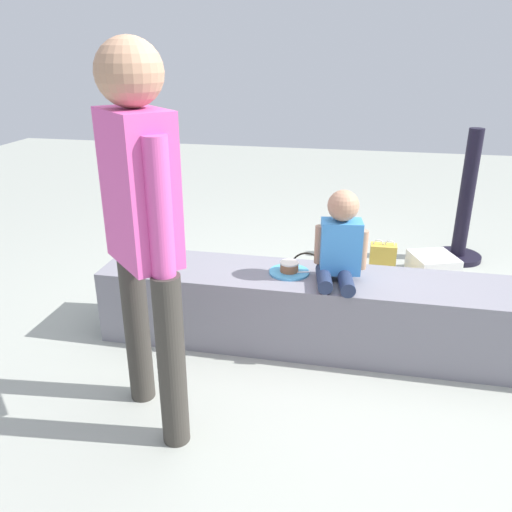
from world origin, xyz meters
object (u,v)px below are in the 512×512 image
(adult_standing, at_px, (142,213))
(cake_box_white, at_px, (433,265))
(party_cup_red, at_px, (262,295))
(handbag_black_leather, at_px, (306,281))
(gift_bag, at_px, (382,260))
(cake_plate, at_px, (289,270))
(child_seated, at_px, (340,242))

(adult_standing, distance_m, cake_box_white, 2.54)
(adult_standing, height_order, party_cup_red, adult_standing)
(handbag_black_leather, bearing_deg, party_cup_red, -153.75)
(gift_bag, bearing_deg, handbag_black_leather, -137.15)
(cake_plate, relative_size, cake_box_white, 0.73)
(handbag_black_leather, bearing_deg, cake_plate, -94.31)
(adult_standing, distance_m, gift_bag, 2.25)
(gift_bag, relative_size, handbag_black_leather, 0.86)
(child_seated, relative_size, adult_standing, 0.30)
(gift_bag, relative_size, party_cup_red, 2.46)
(cake_plate, bearing_deg, adult_standing, -121.57)
(child_seated, distance_m, gift_bag, 1.20)
(adult_standing, distance_m, handbag_black_leather, 1.67)
(child_seated, xyz_separation_m, handbag_black_leather, (-0.22, 0.58, -0.51))
(child_seated, bearing_deg, cake_box_white, 60.66)
(child_seated, height_order, cake_plate, child_seated)
(adult_standing, distance_m, cake_plate, 1.06)
(adult_standing, bearing_deg, cake_box_white, 53.89)
(child_seated, distance_m, adult_standing, 1.12)
(child_seated, height_order, adult_standing, adult_standing)
(party_cup_red, height_order, cake_box_white, cake_box_white)
(cake_plate, xyz_separation_m, gift_bag, (0.55, 1.03, -0.32))
(cake_plate, bearing_deg, gift_bag, 61.97)
(adult_standing, relative_size, cake_box_white, 5.22)
(adult_standing, height_order, gift_bag, adult_standing)
(cake_plate, distance_m, handbag_black_leather, 0.65)
(gift_bag, bearing_deg, adult_standing, -119.59)
(cake_plate, bearing_deg, child_seated, -5.40)
(party_cup_red, bearing_deg, child_seated, -41.83)
(cake_box_white, bearing_deg, child_seated, -119.34)
(gift_bag, distance_m, cake_box_white, 0.39)
(gift_bag, height_order, party_cup_red, gift_bag)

